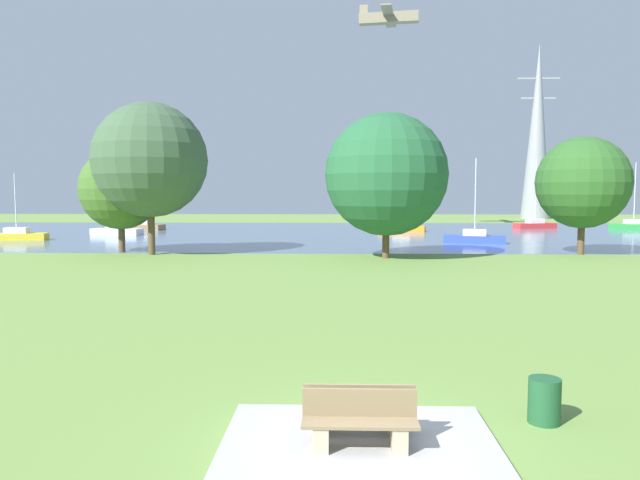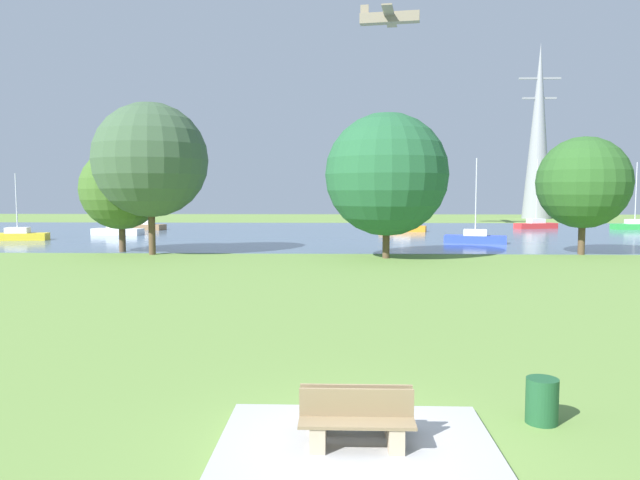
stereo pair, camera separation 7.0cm
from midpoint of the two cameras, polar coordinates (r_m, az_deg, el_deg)
The scene contains 19 objects.
ground_plane at distance 31.50m, azimuth 2.39°, elevation -2.84°, with size 160.00×160.00×0.00m, color olive.
concrete_pad at distance 10.07m, azimuth 3.68°, elevation -18.90°, with size 4.40×3.20×0.10m, color #A6A6A6.
bench_facing_water at distance 10.17m, azimuth 3.64°, elevation -16.13°, with size 1.80×0.48×0.89m.
bench_facing_inland at distance 9.66m, azimuth 3.75°, elevation -17.25°, with size 1.80×0.48×0.89m.
litter_bin at distance 11.56m, azimuth 20.63°, elevation -14.19°, with size 0.56×0.56×0.80m, color #1E512D.
water_surface at distance 59.37m, azimuth 2.13°, elevation 0.66°, with size 140.00×40.00×0.02m, color slate.
sailboat_white at distance 60.15m, azimuth -18.76°, elevation 0.88°, with size 4.98×2.26×5.39m.
sailboat_green at distance 74.00m, azimuth 27.90°, elevation 1.26°, with size 4.85×1.65×7.33m.
sailboat_red at distance 71.21m, azimuth 19.97°, elevation 1.41°, with size 5.03×2.94×7.76m.
sailboat_brown at distance 67.50m, azimuth -16.49°, elevation 1.32°, with size 5.03×2.77×5.84m.
sailboat_blue at distance 49.19m, azimuth 14.66°, elevation 0.22°, with size 5.02×2.68×6.76m.
sailboat_yellow at distance 56.53m, azimuth -26.91°, elevation 0.41°, with size 4.98×2.28×5.64m.
sailboat_orange at distance 62.47m, azimuth 7.93°, elevation 1.22°, with size 5.02×2.56×6.95m.
tree_mid_shore at distance 42.76m, azimuth -18.45°, elevation 4.64°, with size 5.51×5.51×7.05m.
tree_east_near at distance 40.39m, azimuth -15.87°, elevation 7.36°, with size 7.42×7.42×9.86m.
tree_west_far at distance 36.94m, azimuth 6.45°, elevation 6.24°, with size 7.55×7.55×8.93m.
tree_west_near at distance 42.45m, azimuth 23.94°, elevation 5.03°, with size 5.96×5.96×7.68m.
electricity_pylon at distance 99.53m, azimuth 20.19°, elevation 9.72°, with size 6.40×4.40×26.92m.
light_aircraft at distance 68.98m, azimuth 6.66°, elevation 20.37°, with size 6.49×8.47×2.10m.
Camera 2 is at (-0.28, -9.23, 4.06)m, focal length 33.46 mm.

